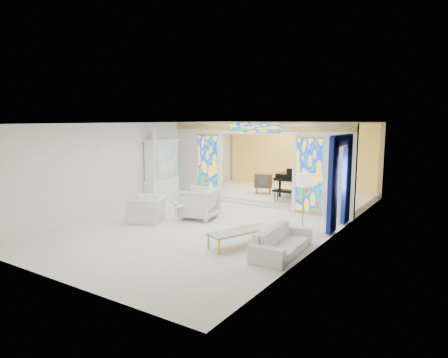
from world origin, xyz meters
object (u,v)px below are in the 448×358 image
Objects in this scene: grand_piano at (304,176)px; sofa at (282,241)px; armchair_left at (148,209)px; armchair_right at (199,203)px; coffee_table at (242,231)px; china_cabinet at (162,172)px; tv_console at (263,181)px.

sofa is at bearing -74.72° from grand_piano.
armchair_right is (1.11, 1.12, 0.11)m from armchair_left.
armchair_right reaches higher than coffee_table.
sofa reaches higher than coffee_table.
armchair_left is (1.44, -2.24, -0.79)m from china_cabinet.
grand_piano is 3.50× the size of tv_console.
grand_piano is 1.61m from tv_console.
armchair_left is at bearing -57.29° from china_cabinet.
armchair_left is 4.76m from sofa.
armchair_right is at bearing -112.12° from grand_piano.
china_cabinet is 3.43× the size of tv_console.
china_cabinet reaches higher than armchair_right.
sofa is at bearing 55.01° from armchair_right.
grand_piano is at bearing 126.52° from armchair_left.
sofa is 2.63× the size of tv_console.
grand_piano reaches higher than sofa.
grand_piano reaches higher than armchair_left.
china_cabinet is at bearing -174.79° from armchair_left.
china_cabinet is 2.86m from armchair_right.
sofa is at bearing -24.08° from china_cabinet.
coffee_table is (5.08, -2.74, -0.80)m from china_cabinet.
tv_console is (-1.50, -0.53, -0.23)m from grand_piano.
sofa is (3.62, -1.63, -0.19)m from armchair_right.
grand_piano is at bearing 97.86° from coffee_table.
china_cabinet is 0.98× the size of grand_piano.
sofa is 1.09m from coffee_table.
grand_piano is at bearing 13.73° from sofa.
china_cabinet is 2.34× the size of armchair_left.
armchair_right is 0.52× the size of sofa.
tv_console reaches higher than sofa.
china_cabinet is 2.78m from armchair_left.
grand_piano is at bearing 39.43° from china_cabinet.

